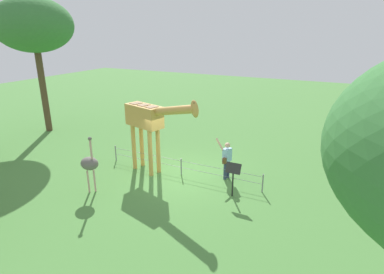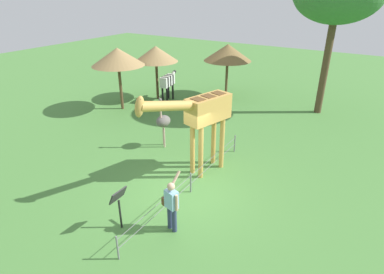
{
  "view_description": "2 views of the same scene",
  "coord_description": "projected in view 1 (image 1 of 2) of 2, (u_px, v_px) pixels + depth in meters",
  "views": [
    {
      "loc": [
        5.85,
        -10.67,
        5.9
      ],
      "look_at": [
        0.67,
        -0.14,
        1.9
      ],
      "focal_mm": 29.58,
      "sensor_mm": 36.0,
      "label": 1
    },
    {
      "loc": [
        7.69,
        4.99,
        6.37
      ],
      "look_at": [
        -0.61,
        -0.16,
        1.75
      ],
      "focal_mm": 29.86,
      "sensor_mm": 36.0,
      "label": 2
    }
  ],
  "objects": [
    {
      "name": "giraffe",
      "position": [
        150.0,
        120.0,
        13.03
      ],
      "size": [
        3.86,
        1.52,
        3.58
      ],
      "color": "gold",
      "rests_on": "ground_plane"
    },
    {
      "name": "ostrich",
      "position": [
        90.0,
        164.0,
        11.74
      ],
      "size": [
        0.7,
        0.56,
        2.25
      ],
      "color": "#CC9E93",
      "rests_on": "ground_plane"
    },
    {
      "name": "info_sign",
      "position": [
        233.0,
        173.0,
        11.52
      ],
      "size": [
        0.56,
        0.21,
        1.32
      ],
      "color": "black",
      "rests_on": "ground_plane"
    },
    {
      "name": "visitor",
      "position": [
        227.0,
        158.0,
        12.93
      ],
      "size": [
        0.68,
        0.59,
        1.73
      ],
      "color": "navy",
      "rests_on": "ground_plane"
    },
    {
      "name": "tree_west",
      "position": [
        34.0,
        26.0,
        17.53
      ],
      "size": [
        4.3,
        4.3,
        7.64
      ],
      "color": "brown",
      "rests_on": "ground_plane"
    },
    {
      "name": "ground_plane",
      "position": [
        179.0,
        176.0,
        13.41
      ],
      "size": [
        60.0,
        60.0,
        0.0
      ],
      "primitive_type": "plane",
      "color": "#4C843D"
    },
    {
      "name": "wire_fence",
      "position": [
        181.0,
        166.0,
        13.42
      ],
      "size": [
        7.05,
        0.05,
        0.75
      ],
      "color": "slate",
      "rests_on": "ground_plane"
    }
  ]
}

